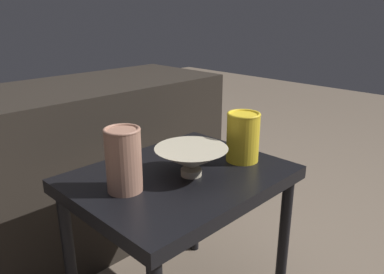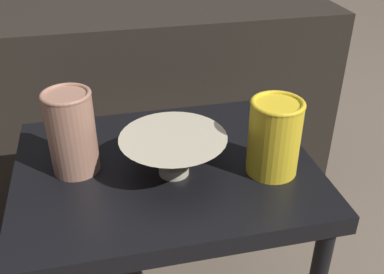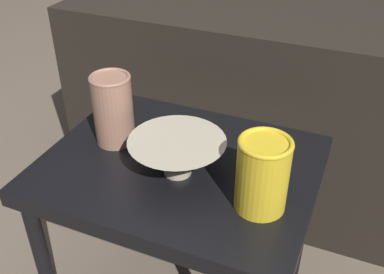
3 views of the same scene
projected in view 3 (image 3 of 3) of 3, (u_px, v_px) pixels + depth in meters
table at (180, 183)px, 1.06m from camera, size 0.62×0.49×0.51m
couch_backdrop at (251, 104)px, 1.59m from camera, size 1.23×0.50×0.68m
bowl at (177, 153)px, 0.97m from camera, size 0.21×0.21×0.08m
vase_textured_left at (113, 109)px, 1.05m from camera, size 0.10×0.10×0.17m
vase_colorful_right at (262, 174)px, 0.86m from camera, size 0.11×0.11×0.16m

